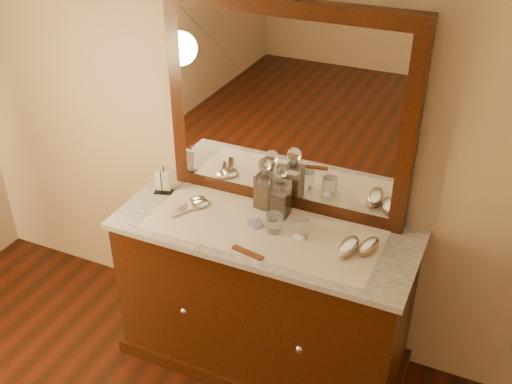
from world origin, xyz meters
TOP-DOWN VIEW (x-y plane):
  - dresser_cabinet at (0.00, 1.96)m, footprint 1.40×0.55m
  - dresser_plinth at (0.00, 1.96)m, footprint 1.46×0.59m
  - knob_left at (-0.30, 1.67)m, footprint 0.04×0.04m
  - knob_right at (0.30, 1.67)m, footprint 0.04×0.04m
  - marble_top at (0.00, 1.96)m, footprint 1.44×0.59m
  - mirror_frame at (0.00, 2.20)m, footprint 1.20×0.08m
  - mirror_glass at (0.00, 2.17)m, footprint 1.06×0.01m
  - lace_runner at (0.00, 1.94)m, footprint 1.10×0.45m
  - pin_dish at (-0.05, 1.95)m, footprint 0.09×0.09m
  - comb at (0.02, 1.73)m, footprint 0.16×0.06m
  - napkin_rack at (-0.60, 2.03)m, footprint 0.10×0.08m
  - decanter_left at (-0.07, 2.12)m, footprint 0.09×0.09m
  - decanter_right at (0.03, 2.07)m, footprint 0.09×0.09m
  - brush_near at (0.41, 1.93)m, footprint 0.09×0.17m
  - brush_far at (0.49, 1.98)m, footprint 0.09×0.16m
  - hand_mirror_outer at (-0.40, 2.00)m, footprint 0.11×0.19m
  - hand_mirror_inner at (-0.38, 1.97)m, footprint 0.14×0.23m
  - tumblers at (0.12, 1.95)m, footprint 0.21×0.09m

SIDE VIEW (x-z plane):
  - dresser_plinth at x=0.00m, z-range 0.00..0.08m
  - dresser_cabinet at x=0.00m, z-range 0.00..0.82m
  - knob_left at x=-0.30m, z-range 0.43..0.47m
  - knob_right at x=0.30m, z-range 0.43..0.47m
  - marble_top at x=0.00m, z-range 0.82..0.85m
  - lace_runner at x=0.00m, z-range 0.85..0.85m
  - comb at x=0.02m, z-range 0.85..0.86m
  - pin_dish at x=-0.05m, z-range 0.85..0.87m
  - hand_mirror_outer at x=-0.40m, z-range 0.85..0.87m
  - hand_mirror_inner at x=-0.38m, z-range 0.85..0.87m
  - brush_far at x=0.49m, z-range 0.85..0.89m
  - brush_near at x=0.41m, z-range 0.85..0.90m
  - tumblers at x=0.12m, z-range 0.85..0.94m
  - napkin_rack at x=-0.60m, z-range 0.84..0.97m
  - decanter_left at x=-0.07m, z-range 0.82..1.09m
  - decanter_right at x=0.03m, z-range 0.82..1.11m
  - mirror_frame at x=0.00m, z-range 0.85..1.85m
  - mirror_glass at x=0.00m, z-range 0.92..1.78m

